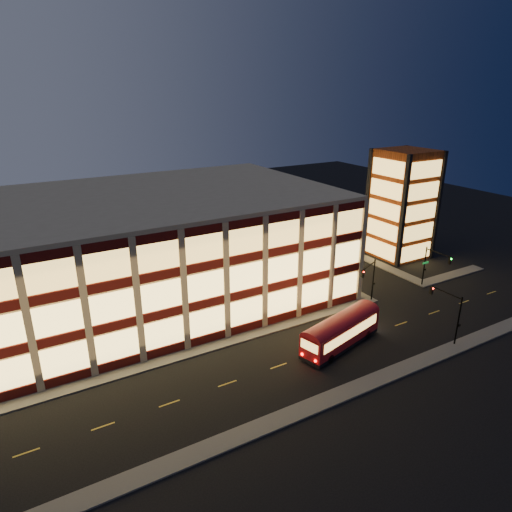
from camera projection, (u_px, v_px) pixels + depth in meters
ground at (219, 350)px, 50.71m from camera, size 200.00×200.00×0.00m
sidewalk_office_south at (191, 352)px, 50.08m from camera, size 54.00×2.00×0.15m
sidewalk_office_east at (300, 263)px, 75.30m from camera, size 2.00×30.00×0.15m
sidewalk_tower_south at (450, 276)px, 70.35m from camera, size 14.00×2.00×0.15m
sidewalk_tower_west at (351, 252)px, 80.49m from camera, size 2.00×30.00×0.15m
sidewalk_near at (284, 418)px, 40.16m from camera, size 100.00×2.00×0.15m
office_building at (142, 249)px, 60.51m from camera, size 50.45×30.45×14.50m
stair_tower at (402, 204)px, 76.09m from camera, size 8.60×8.60×18.00m
traffic_signal_far at (370, 276)px, 59.94m from camera, size 3.79×1.87×6.00m
traffic_signal_right at (433, 262)px, 64.57m from camera, size 1.20×4.37×6.00m
traffic_signal_near at (449, 307)px, 51.42m from camera, size 0.32×4.45×6.00m
trolley_bus at (341, 330)px, 50.73m from camera, size 11.45×5.44×3.76m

